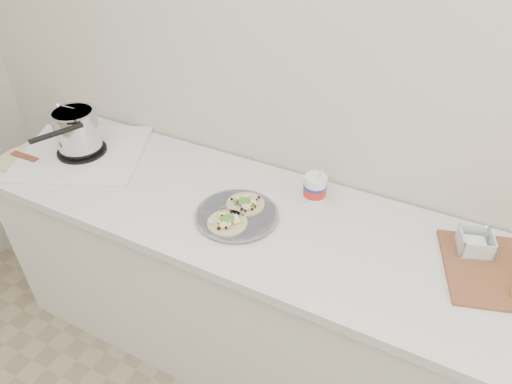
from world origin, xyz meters
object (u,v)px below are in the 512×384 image
at_px(bacon_plate, 25,158).
at_px(tub, 316,186).
at_px(stove, 79,138).
at_px(taco_plate, 237,213).

bearing_deg(bacon_plate, tub, 14.40).
xyz_separation_m(stove, tub, (1.05, 0.17, -0.02)).
bearing_deg(tub, bacon_plate, -165.60).
height_order(stove, tub, stove).
bearing_deg(stove, tub, -15.57).
height_order(taco_plate, tub, tub).
height_order(stove, taco_plate, stove).
distance_m(tub, bacon_plate, 1.29).
relative_size(stove, bacon_plate, 3.05).
distance_m(taco_plate, tub, 0.33).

